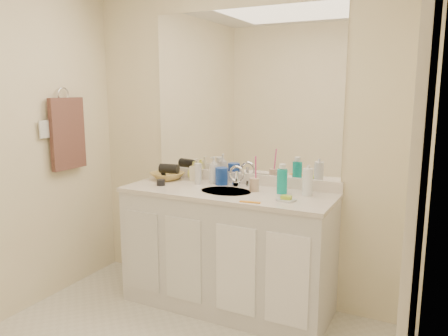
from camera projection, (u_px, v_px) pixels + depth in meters
wall_back at (243, 142)px, 3.28m from camera, size 2.60×0.02×2.40m
wall_right at (426, 200)px, 1.57m from camera, size 0.02×2.60×2.40m
vanity_cabinet at (227, 251)px, 3.18m from camera, size 1.50×0.55×0.85m
countertop at (227, 192)px, 3.10m from camera, size 1.52×0.57×0.03m
backsplash at (242, 178)px, 3.32m from camera, size 1.52×0.03×0.08m
sink_basin at (226, 193)px, 3.08m from camera, size 0.37×0.37×0.02m
faucet at (237, 179)px, 3.23m from camera, size 0.02×0.02×0.11m
mirror at (243, 93)px, 3.21m from camera, size 1.48×0.01×1.20m
blue_mug at (222, 176)px, 3.28m from camera, size 0.12×0.12×0.13m
tan_cup at (254, 185)px, 3.07m from camera, size 0.09×0.09×0.09m
toothbrush at (256, 170)px, 3.05m from camera, size 0.02×0.04×0.20m
mouthwash_bottle at (282, 181)px, 3.00m from camera, size 0.08×0.08×0.17m
clear_pump_bottle at (308, 182)px, 2.94m from camera, size 0.08×0.08×0.18m
soap_dish at (286, 200)px, 2.80m from camera, size 0.12×0.11×0.01m
green_soap at (286, 197)px, 2.80m from camera, size 0.07×0.05×0.02m
orange_comb at (250, 202)px, 2.77m from camera, size 0.14×0.05×0.01m
dark_jar at (161, 182)px, 3.26m from camera, size 0.08×0.08×0.04m
extra_white_bottle at (198, 174)px, 3.29m from camera, size 0.06×0.06×0.16m
soap_bottle_white at (214, 170)px, 3.34m from camera, size 0.09×0.09×0.20m
soap_bottle_cream at (196, 170)px, 3.42m from camera, size 0.09×0.09×0.17m
soap_bottle_yellow at (194, 171)px, 3.45m from camera, size 0.11×0.11×0.15m
wicker_basket at (167, 176)px, 3.46m from camera, size 0.30×0.30×0.06m
hair_dryer at (169, 169)px, 3.44m from camera, size 0.16×0.10×0.08m
towel_ring at (63, 94)px, 3.32m from camera, size 0.01×0.11×0.11m
hand_towel at (68, 134)px, 3.36m from camera, size 0.04×0.32×0.55m
switch_plate at (44, 129)px, 3.19m from camera, size 0.01×0.08×0.13m
door at (412, 284)px, 1.35m from camera, size 0.02×0.82×2.00m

